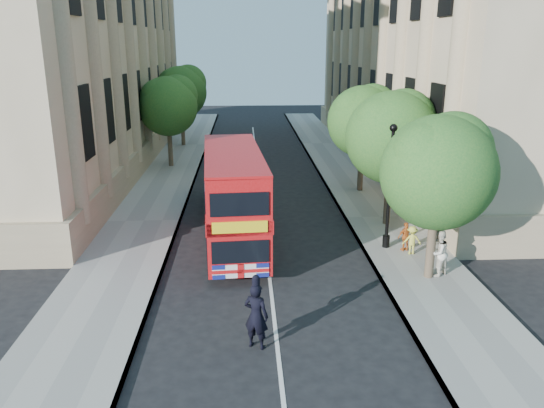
{
  "coord_description": "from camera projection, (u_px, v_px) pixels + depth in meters",
  "views": [
    {
      "loc": [
        -0.84,
        -14.46,
        8.3
      ],
      "look_at": [
        0.18,
        5.25,
        2.3
      ],
      "focal_mm": 35.0,
      "sensor_mm": 36.0,
      "label": 1
    }
  ],
  "objects": [
    {
      "name": "ground",
      "position": [
        275.0,
        325.0,
        16.27
      ],
      "size": [
        120.0,
        120.0,
        0.0
      ],
      "primitive_type": "plane",
      "color": "black",
      "rests_on": "ground"
    },
    {
      "name": "pavement_right",
      "position": [
        380.0,
        218.0,
        26.09
      ],
      "size": [
        3.5,
        80.0,
        0.12
      ],
      "primitive_type": "cube",
      "color": "gray",
      "rests_on": "ground"
    },
    {
      "name": "pavement_left",
      "position": [
        144.0,
        222.0,
        25.52
      ],
      "size": [
        3.5,
        80.0,
        0.12
      ],
      "primitive_type": "cube",
      "color": "gray",
      "rests_on": "ground"
    },
    {
      "name": "building_right",
      "position": [
        451.0,
        33.0,
        37.26
      ],
      "size": [
        12.0,
        38.0,
        18.0
      ],
      "primitive_type": "cube",
      "color": "tan",
      "rests_on": "ground"
    },
    {
      "name": "building_left",
      "position": [
        52.0,
        32.0,
        35.9
      ],
      "size": [
        12.0,
        38.0,
        18.0
      ],
      "primitive_type": "cube",
      "color": "tan",
      "rests_on": "ground"
    },
    {
      "name": "tree_right_near",
      "position": [
        439.0,
        166.0,
        18.22
      ],
      "size": [
        4.0,
        4.0,
        6.08
      ],
      "color": "#473828",
      "rests_on": "ground"
    },
    {
      "name": "tree_right_mid",
      "position": [
        393.0,
        132.0,
        23.9
      ],
      "size": [
        4.2,
        4.2,
        6.37
      ],
      "color": "#473828",
      "rests_on": "ground"
    },
    {
      "name": "tree_right_far",
      "position": [
        364.0,
        117.0,
        29.67
      ],
      "size": [
        4.0,
        4.0,
        6.15
      ],
      "color": "#473828",
      "rests_on": "ground"
    },
    {
      "name": "tree_left_far",
      "position": [
        168.0,
        103.0,
        35.73
      ],
      "size": [
        4.0,
        4.0,
        6.3
      ],
      "color": "#473828",
      "rests_on": "ground"
    },
    {
      "name": "tree_left_back",
      "position": [
        181.0,
        89.0,
        43.3
      ],
      "size": [
        4.2,
        4.2,
        6.65
      ],
      "color": "#473828",
      "rests_on": "ground"
    },
    {
      "name": "lamp_post",
      "position": [
        389.0,
        192.0,
        21.52
      ],
      "size": [
        0.32,
        0.32,
        5.16
      ],
      "color": "black",
      "rests_on": "pavement_right"
    },
    {
      "name": "double_decker_bus",
      "position": [
        234.0,
        196.0,
        22.13
      ],
      "size": [
        2.86,
        8.76,
        3.98
      ],
      "rotation": [
        0.0,
        0.0,
        0.07
      ],
      "color": "#B30C0E",
      "rests_on": "ground"
    },
    {
      "name": "box_van",
      "position": [
        228.0,
        180.0,
        28.36
      ],
      "size": [
        2.02,
        4.66,
        2.63
      ],
      "rotation": [
        0.0,
        0.0,
        0.03
      ],
      "color": "black",
      "rests_on": "ground"
    },
    {
      "name": "police_constable",
      "position": [
        256.0,
        316.0,
        14.83
      ],
      "size": [
        0.85,
        0.73,
        1.97
      ],
      "primitive_type": "imported",
      "rotation": [
        0.0,
        0.0,
        2.71
      ],
      "color": "black",
      "rests_on": "ground"
    },
    {
      "name": "woman_pedestrian",
      "position": [
        438.0,
        253.0,
        19.26
      ],
      "size": [
        1.08,
        1.04,
        1.75
      ],
      "primitive_type": "imported",
      "rotation": [
        0.0,
        0.0,
        3.77
      ],
      "color": "white",
      "rests_on": "pavement_right"
    },
    {
      "name": "child_a",
      "position": [
        406.0,
        237.0,
        21.66
      ],
      "size": [
        0.75,
        0.45,
        1.2
      ],
      "primitive_type": "imported",
      "rotation": [
        0.0,
        0.0,
        3.38
      ],
      "color": "#C76223",
      "rests_on": "pavement_right"
    },
    {
      "name": "child_b",
      "position": [
        412.0,
        240.0,
        21.33
      ],
      "size": [
        0.77,
        0.45,
        1.17
      ],
      "primitive_type": "imported",
      "rotation": [
        0.0,
        0.0,
        3.12
      ],
      "color": "#CCCB45",
      "rests_on": "pavement_right"
    }
  ]
}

